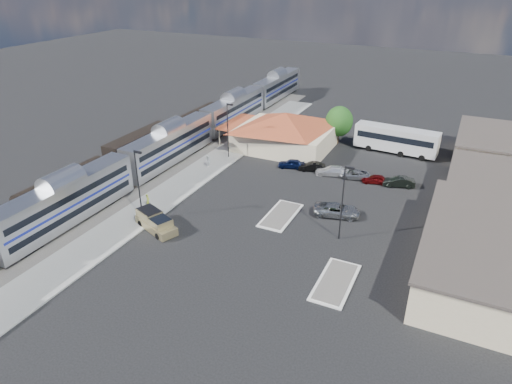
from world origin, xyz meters
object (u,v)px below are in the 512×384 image
at_px(pickup_truck, 156,222).
at_px(coach_bus, 396,139).
at_px(station_depot, 285,130).
at_px(suv, 337,210).

bearing_deg(pickup_truck, coach_bus, -7.18).
distance_m(station_depot, suv, 24.18).
bearing_deg(suv, station_depot, 24.48).
height_order(pickup_truck, coach_bus, coach_bus).
distance_m(pickup_truck, coach_bus, 42.55).
relative_size(station_depot, suv, 3.20).
bearing_deg(suv, coach_bus, -19.39).
relative_size(station_depot, coach_bus, 1.36).
bearing_deg(suv, pickup_truck, 110.76).
xyz_separation_m(station_depot, suv, (14.81, -18.97, -2.33)).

